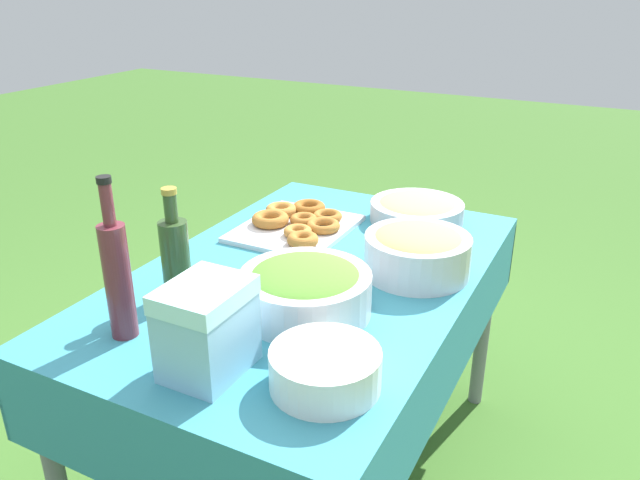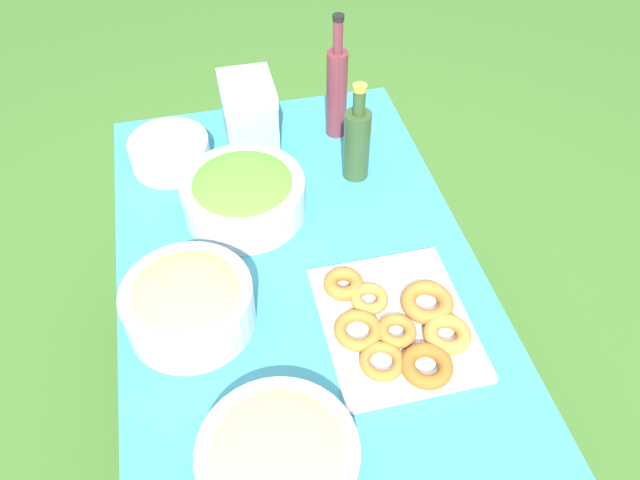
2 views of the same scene
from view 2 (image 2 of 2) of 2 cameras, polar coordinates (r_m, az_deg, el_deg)
The scene contains 10 objects.
ground_plane at distance 2.20m, azimuth -1.60°, elevation -14.71°, with size 14.00×14.00×0.00m, color #3D6B28.
picnic_table at distance 1.66m, azimuth -2.06°, elevation -4.04°, with size 1.39×0.89×0.75m.
salad_bowl at distance 1.67m, azimuth -7.01°, elevation 4.24°, with size 0.33×0.33×0.13m.
pasta_bowl at distance 1.26m, azimuth -3.87°, elevation -19.07°, with size 0.32×0.32×0.08m.
donut_platter at distance 1.45m, azimuth 7.12°, elevation -7.60°, with size 0.41×0.34×0.05m.
plate_stack at distance 1.88m, azimuth -13.55°, elevation 7.80°, with size 0.23×0.23×0.08m.
olive_oil_bottle at distance 1.75m, azimuth 3.40°, elevation 8.95°, with size 0.07×0.07×0.30m.
wine_bottle at distance 1.88m, azimuth 1.54°, elevation 13.54°, with size 0.06×0.06×0.39m.
bread_bowl at distance 1.44m, azimuth -11.95°, elevation -5.59°, with size 0.30×0.30×0.13m.
cooler_box at distance 1.90m, azimuth -6.53°, elevation 11.57°, with size 0.19×0.15×0.20m.
Camera 2 is at (-1.03, 0.18, 1.94)m, focal length 35.00 mm.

